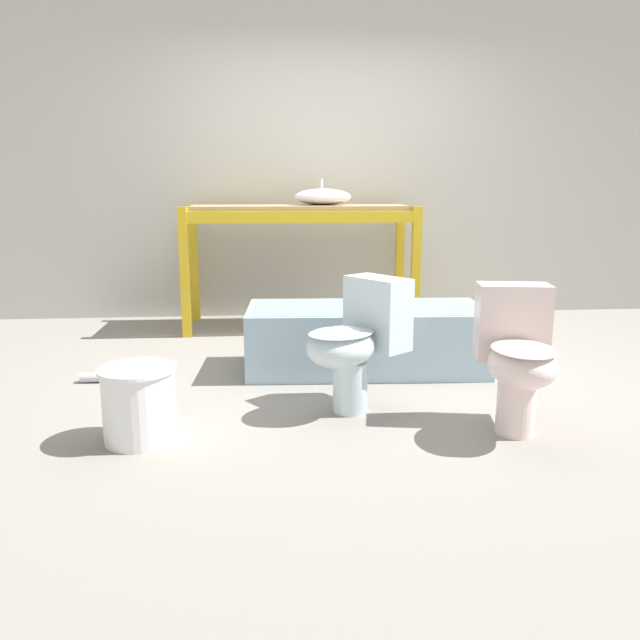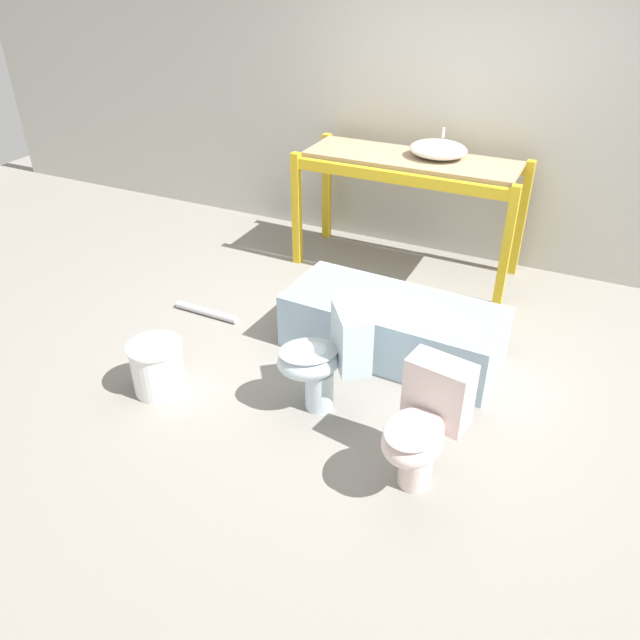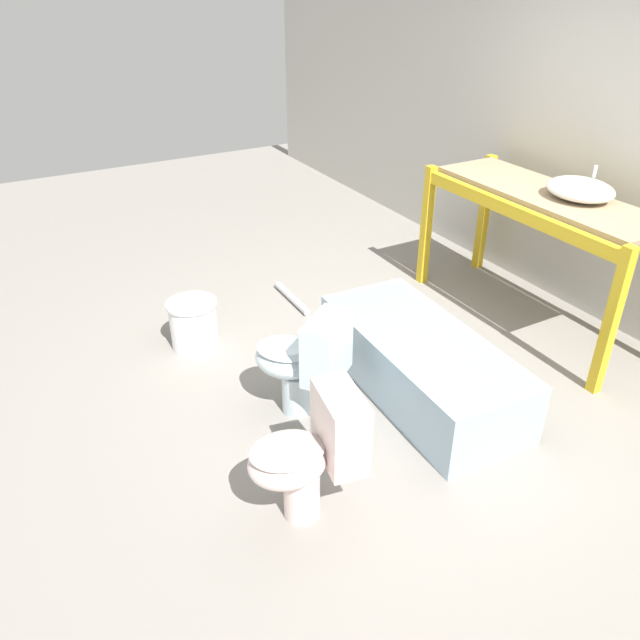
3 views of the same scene
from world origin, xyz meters
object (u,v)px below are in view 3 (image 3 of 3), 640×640
object	(u,v)px
toilet_near	(310,452)
toilet_far	(303,359)
bathtub_main	(421,360)
bucket_white	(193,323)
sink_basin	(580,189)

from	to	relation	value
toilet_near	toilet_far	bearing A→B (deg)	164.29
bathtub_main	bucket_white	world-z (taller)	bathtub_main
sink_basin	bathtub_main	distance (m)	1.64
sink_basin	toilet_near	distance (m)	2.69
sink_basin	toilet_near	world-z (taller)	sink_basin
toilet_far	bathtub_main	bearing A→B (deg)	131.45
toilet_near	toilet_far	xyz separation A→B (m)	(-0.73, 0.35, 0.00)
bathtub_main	toilet_far	bearing A→B (deg)	-99.55
bathtub_main	bucket_white	xyz separation A→B (m)	(-1.24, -1.08, -0.05)
sink_basin	bucket_white	bearing A→B (deg)	-113.58
bathtub_main	bucket_white	size ratio (longest dim) A/B	4.34
bathtub_main	bucket_white	distance (m)	1.64
bathtub_main	toilet_near	world-z (taller)	toilet_near
toilet_near	toilet_far	size ratio (longest dim) A/B	1.00
toilet_far	bucket_white	distance (m)	1.14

